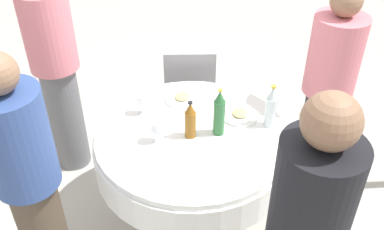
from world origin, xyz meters
TOP-DOWN VIEW (x-y plane):
  - ground_plane at (0.00, 0.00)m, footprint 10.00×10.00m
  - dining_table at (0.00, 0.00)m, footprint 1.24×1.24m
  - bottle_amber_inner at (0.03, 0.00)m, footprint 0.07×0.07m
  - bottle_clear_north at (-0.24, 0.44)m, footprint 0.07×0.07m
  - bottle_green_right at (-0.06, 0.15)m, footprint 0.07×0.07m
  - wine_glass_south at (-0.09, -0.38)m, footprint 0.07×0.07m
  - wine_glass_west at (0.15, -0.17)m, footprint 0.08×0.08m
  - plate_near at (-0.32, -0.19)m, footprint 0.24×0.24m
  - plate_east at (-0.27, 0.24)m, footprint 0.25×0.25m
  - knife_north at (0.31, 0.27)m, footprint 0.17×0.09m
  - person_inner at (0.75, -0.65)m, footprint 0.34×0.34m
  - person_right at (-0.21, -1.10)m, footprint 0.34×0.34m
  - person_south at (-0.64, 0.74)m, footprint 0.34×0.34m
  - chair_far at (-0.83, -0.32)m, footprint 0.52×0.52m

SIDE VIEW (x-z plane):
  - ground_plane at x=0.00m, z-range 0.00..0.00m
  - chair_far at x=-0.83m, z-range 0.08..0.95m
  - dining_table at x=0.00m, z-range 0.22..0.96m
  - knife_north at x=0.31m, z-range 0.74..0.74m
  - plate_east at x=-0.27m, z-range 0.73..0.77m
  - plate_near at x=-0.32m, z-range 0.73..0.77m
  - person_south at x=-0.64m, z-range 0.03..1.59m
  - person_inner at x=0.75m, z-range 0.03..1.60m
  - wine_glass_south at x=-0.09m, z-range 0.77..0.91m
  - wine_glass_west at x=0.15m, z-range 0.77..0.92m
  - bottle_amber_inner at x=0.03m, z-range 0.73..0.99m
  - bottle_clear_north at x=-0.24m, z-range 0.73..1.02m
  - person_right at x=-0.21m, z-range 0.05..1.71m
  - bottle_green_right at x=-0.06m, z-range 0.73..1.05m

